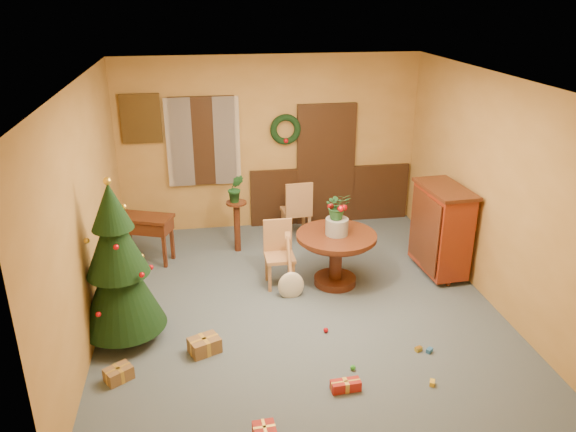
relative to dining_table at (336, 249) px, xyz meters
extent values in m
plane|color=#384751|center=(-0.60, -0.46, -0.53)|extent=(5.50, 5.50, 0.00)
plane|color=silver|center=(-0.60, -0.46, 2.37)|extent=(5.50, 5.50, 0.00)
plane|color=olive|center=(-0.60, 2.29, 0.92)|extent=(5.00, 0.00, 5.00)
plane|color=olive|center=(-0.60, -3.21, 0.92)|extent=(5.00, 0.00, 5.00)
plane|color=olive|center=(-3.10, -0.46, 0.92)|extent=(0.00, 5.50, 5.50)
plane|color=olive|center=(1.90, -0.46, 0.92)|extent=(0.00, 5.50, 5.50)
cube|color=black|center=(0.45, 2.25, -0.03)|extent=(2.80, 0.06, 1.00)
cube|color=black|center=(0.35, 2.24, 0.52)|extent=(1.00, 0.08, 2.10)
cube|color=white|center=(0.35, 2.27, 0.47)|extent=(0.80, 0.03, 1.90)
cube|color=black|center=(-1.70, 2.24, 1.02)|extent=(1.05, 0.08, 1.45)
cube|color=white|center=(-1.70, 2.27, 1.02)|extent=(0.88, 0.03, 1.25)
cube|color=white|center=(-2.08, 2.19, 1.02)|extent=(0.42, 0.02, 1.45)
cube|color=white|center=(-1.32, 2.19, 1.02)|extent=(0.42, 0.02, 1.45)
torus|color=black|center=(-0.35, 2.21, 1.17)|extent=(0.51, 0.11, 0.51)
cube|color=#4C3819|center=(-2.65, 2.25, 1.42)|extent=(0.62, 0.05, 0.78)
cube|color=gray|center=(-2.65, 2.28, 1.42)|extent=(0.48, 0.02, 0.62)
cylinder|color=#33160B|center=(0.00, 0.00, 0.20)|extent=(1.10, 1.10, 0.06)
cylinder|color=#33160B|center=(0.00, 0.00, 0.14)|extent=(0.98, 0.98, 0.04)
cylinder|color=#33160B|center=(0.00, 0.00, -0.16)|extent=(0.18, 0.18, 0.61)
cylinder|color=#33160B|center=(0.00, 0.00, -0.48)|extent=(0.59, 0.59, 0.10)
cylinder|color=slate|center=(0.00, 0.00, 0.34)|extent=(0.31, 0.31, 0.23)
imported|color=#1E4C23|center=(0.00, 0.00, 0.64)|extent=(0.34, 0.29, 0.37)
cube|color=olive|center=(-0.77, 0.08, -0.10)|extent=(0.40, 0.40, 0.05)
cube|color=olive|center=(-0.77, 0.26, 0.15)|extent=(0.40, 0.04, 0.47)
cube|color=olive|center=(-0.61, 0.24, -0.33)|extent=(0.04, 0.04, 0.41)
cube|color=olive|center=(-0.93, 0.24, -0.33)|extent=(0.04, 0.04, 0.41)
cube|color=olive|center=(-0.61, -0.08, -0.33)|extent=(0.04, 0.04, 0.41)
cube|color=olive|center=(-0.93, -0.08, -0.33)|extent=(0.04, 0.04, 0.41)
cube|color=olive|center=(-0.27, 1.63, -0.06)|extent=(0.47, 0.47, 0.05)
cube|color=olive|center=(-0.26, 1.44, 0.23)|extent=(0.44, 0.08, 0.52)
cube|color=olive|center=(-0.43, 1.44, -0.30)|extent=(0.05, 0.05, 0.45)
cube|color=olive|center=(-0.08, 1.47, -0.30)|extent=(0.05, 0.05, 0.45)
cube|color=olive|center=(-0.46, 1.80, -0.30)|extent=(0.05, 0.05, 0.45)
cube|color=olive|center=(-0.11, 1.83, -0.30)|extent=(0.05, 0.05, 0.45)
cylinder|color=#33160B|center=(-1.26, 1.29, -0.13)|extent=(0.10, 0.10, 0.79)
cylinder|color=#33160B|center=(-1.26, 1.29, 0.28)|extent=(0.32, 0.32, 0.03)
imported|color=#19471E|center=(-1.26, 1.29, 0.51)|extent=(0.25, 0.21, 0.44)
cylinder|color=#382111|center=(-2.75, -0.90, -0.42)|extent=(0.12, 0.12, 0.21)
cone|color=black|center=(-2.75, -0.90, 0.22)|extent=(0.97, 0.97, 1.15)
cone|color=black|center=(-2.75, -0.90, 0.75)|extent=(0.71, 0.71, 0.84)
cone|color=black|center=(-2.75, -0.90, 1.15)|extent=(0.46, 0.46, 0.53)
sphere|color=yellow|center=(-2.75, -0.90, 1.43)|extent=(0.09, 0.09, 0.09)
cube|color=#33160B|center=(-2.64, 1.15, 0.18)|extent=(0.91, 0.67, 0.05)
cube|color=#33160B|center=(-2.64, 1.15, 0.05)|extent=(0.85, 0.62, 0.17)
cube|color=#33160B|center=(-2.99, 1.15, -0.19)|extent=(0.15, 0.29, 0.68)
cube|color=#33160B|center=(-2.29, 1.15, -0.19)|extent=(0.15, 0.29, 0.68)
cube|color=#5F200A|center=(1.55, 0.10, 0.15)|extent=(0.54, 0.99, 1.20)
cube|color=#33160B|center=(1.55, 0.10, 0.76)|extent=(0.60, 1.05, 0.05)
cylinder|color=#33160B|center=(1.55, -0.31, -0.49)|extent=(0.07, 0.07, 0.09)
cylinder|color=#33160B|center=(1.55, 0.50, -0.49)|extent=(0.07, 0.07, 0.09)
cube|color=brown|center=(-1.84, -1.33, -0.44)|extent=(0.40, 0.36, 0.18)
cube|color=gold|center=(-1.84, -1.33, -0.44)|extent=(0.33, 0.17, 0.18)
cube|color=gold|center=(-1.84, -1.33, -0.44)|extent=(0.14, 0.25, 0.18)
cube|color=brown|center=(-2.75, -1.69, -0.46)|extent=(0.33, 0.31, 0.15)
cube|color=gold|center=(-2.75, -1.69, -0.46)|extent=(0.25, 0.18, 0.15)
cube|color=gold|center=(-2.75, -1.69, -0.46)|extent=(0.14, 0.18, 0.15)
cube|color=maroon|center=(-0.43, -2.23, -0.47)|extent=(0.31, 0.14, 0.11)
cube|color=gold|center=(-0.43, -2.23, -0.47)|extent=(0.31, 0.04, 0.11)
cube|color=gold|center=(-0.43, -2.23, -0.47)|extent=(0.05, 0.13, 0.11)
cube|color=#235A98|center=(0.68, -1.75, -0.50)|extent=(0.09, 0.09, 0.05)
sphere|color=#288C26|center=(-0.26, -1.92, -0.50)|extent=(0.06, 0.06, 0.06)
cube|color=gold|center=(0.49, -2.29, -0.50)|extent=(0.08, 0.09, 0.05)
sphere|color=#BA0C13|center=(-0.40, -1.17, -0.50)|extent=(0.06, 0.06, 0.06)
cube|color=yellow|center=(0.57, -1.71, -0.50)|extent=(0.09, 0.08, 0.05)
camera|label=1|loc=(-1.76, -6.77, 3.31)|focal=35.00mm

